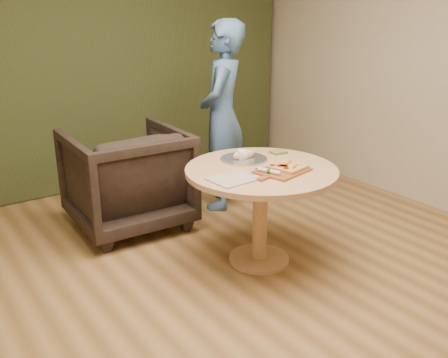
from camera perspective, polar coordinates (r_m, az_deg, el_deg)
room_shell at (r=2.78m, az=4.83°, el=9.55°), size 5.04×6.04×2.84m
curtain at (r=5.33m, az=-15.96°, el=13.57°), size 4.80×0.14×2.78m
pedestal_table at (r=3.66m, az=4.24°, el=-0.84°), size 1.11×1.11×0.75m
pizza_paddle at (r=3.54m, az=6.58°, el=0.89°), size 0.47×0.35×0.01m
flatbread_pizza at (r=3.58m, az=7.30°, el=1.39°), size 0.26×0.26×0.04m
cutlery_roll at (r=3.46m, az=5.18°, el=0.90°), size 0.09×0.19×0.03m
newspaper at (r=3.37m, az=1.00°, el=0.01°), size 0.32×0.27×0.01m
serving_tray at (r=3.80m, az=2.27°, el=2.29°), size 0.36×0.36×0.02m
bread_roll at (r=3.78m, az=2.17°, el=2.79°), size 0.19×0.09×0.09m
green_packet at (r=3.99m, az=6.23°, el=3.08°), size 0.13×0.12×0.02m
armchair at (r=4.40m, az=-11.08°, el=0.63°), size 0.97×0.92×0.97m
person_standing at (r=4.69m, az=-0.19°, el=7.13°), size 0.75×0.75×1.76m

